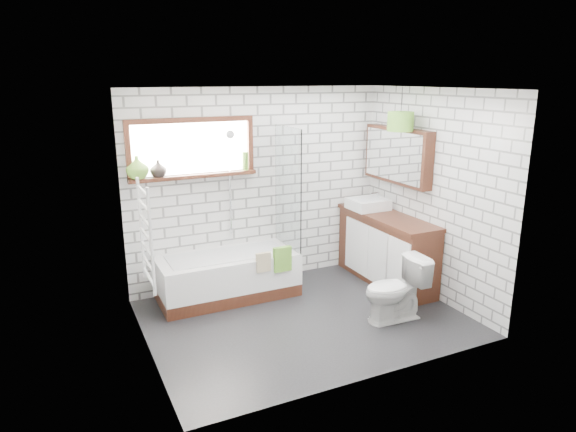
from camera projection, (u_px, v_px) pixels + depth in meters
name	position (u px, v px, depth m)	size (l,w,h in m)	color
floor	(304.00, 319.00, 5.75)	(3.40, 2.60, 0.01)	black
ceiling	(307.00, 88.00, 5.09)	(3.40, 2.60, 0.01)	white
wall_back	(259.00, 187.00, 6.55)	(3.40, 0.01, 2.50)	white
wall_front	(377.00, 246.00, 4.28)	(3.40, 0.01, 2.50)	white
wall_left	(141.00, 231.00, 4.71)	(0.01, 2.60, 2.50)	white
wall_right	(432.00, 195.00, 6.12)	(0.01, 2.60, 2.50)	white
window	(192.00, 149.00, 6.02)	(1.52, 0.16, 0.68)	black
towel_radiator	(146.00, 235.00, 4.74)	(0.06, 0.52, 1.00)	white
mirror_cabinet	(397.00, 155.00, 6.50)	(0.16, 1.20, 0.70)	black
shower_riser	(230.00, 183.00, 6.32)	(0.02, 0.02, 1.30)	silver
bathtub	(228.00, 276.00, 6.25)	(1.67, 0.74, 0.54)	white
shower_screen	(288.00, 188.00, 6.32)	(0.02, 0.72, 1.50)	white
towel_green	(282.00, 259.00, 6.10)	(0.22, 0.06, 0.30)	#57932C
towel_beige	(263.00, 262.00, 6.00)	(0.18, 0.04, 0.23)	tan
vanity	(386.00, 249.00, 6.65)	(0.51, 1.59, 0.91)	black
basin	(368.00, 204.00, 6.81)	(0.48, 0.42, 0.14)	white
tap	(378.00, 198.00, 6.86)	(0.03, 0.03, 0.17)	silver
toilet	(395.00, 290.00, 5.62)	(0.70, 0.40, 0.72)	white
vase_olive	(137.00, 169.00, 5.77)	(0.25, 0.25, 0.26)	#5F982E
vase_dark	(158.00, 170.00, 5.88)	(0.19, 0.19, 0.20)	black
bottle	(245.00, 163.00, 6.32)	(0.07, 0.07, 0.22)	#5F982E
pendant	(400.00, 121.00, 6.10)	(0.31, 0.31, 0.23)	#57932C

